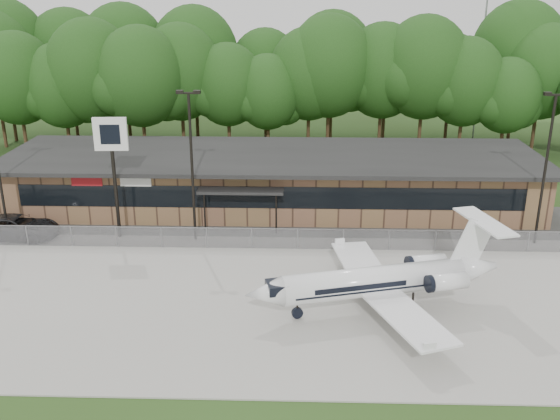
{
  "coord_description": "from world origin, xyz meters",
  "views": [
    {
      "loc": [
        2.02,
        -22.86,
        16.39
      ],
      "look_at": [
        0.94,
        12.0,
        3.87
      ],
      "focal_mm": 40.0,
      "sensor_mm": 36.0,
      "label": 1
    }
  ],
  "objects_px": {
    "pole_sign": "(112,147)",
    "terminal": "(273,179)",
    "suv": "(17,227)",
    "business_jet": "(383,281)"
  },
  "relations": [
    {
      "from": "pole_sign",
      "to": "terminal",
      "type": "bearing_deg",
      "value": 31.45
    },
    {
      "from": "terminal",
      "to": "suv",
      "type": "height_order",
      "value": "terminal"
    },
    {
      "from": "business_jet",
      "to": "pole_sign",
      "type": "height_order",
      "value": "pole_sign"
    },
    {
      "from": "pole_sign",
      "to": "suv",
      "type": "bearing_deg",
      "value": 179.01
    },
    {
      "from": "terminal",
      "to": "pole_sign",
      "type": "height_order",
      "value": "pole_sign"
    },
    {
      "from": "terminal",
      "to": "pole_sign",
      "type": "bearing_deg",
      "value": -145.28
    },
    {
      "from": "business_jet",
      "to": "pole_sign",
      "type": "distance_m",
      "value": 20.04
    },
    {
      "from": "suv",
      "to": "pole_sign",
      "type": "xyz_separation_m",
      "value": [
        7.03,
        0.28,
        5.63
      ]
    },
    {
      "from": "suv",
      "to": "pole_sign",
      "type": "bearing_deg",
      "value": -84.46
    },
    {
      "from": "business_jet",
      "to": "pole_sign",
      "type": "relative_size",
      "value": 1.67
    }
  ]
}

